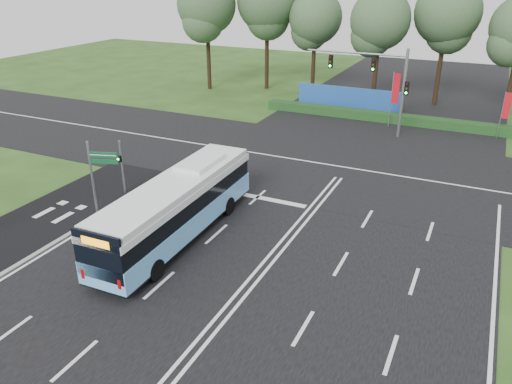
{
  "coord_description": "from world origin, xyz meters",
  "views": [
    {
      "loc": [
        8.13,
        -19.45,
        12.52
      ],
      "look_at": [
        -1.99,
        2.0,
        1.85
      ],
      "focal_mm": 35.0,
      "sensor_mm": 36.0,
      "label": 1
    }
  ],
  "objects": [
    {
      "name": "eucalyptus_row",
      "position": [
        0.36,
        31.33,
        8.74
      ],
      "size": [
        48.97,
        9.42,
        12.87
      ],
      "color": "black",
      "rests_on": "ground"
    },
    {
      "name": "city_bus",
      "position": [
        -4.9,
        -1.01,
        1.69
      ],
      "size": [
        2.72,
        11.74,
        3.36
      ],
      "rotation": [
        0.0,
        0.0,
        0.02
      ],
      "color": "#6AB4F6",
      "rests_on": "ground"
    },
    {
      "name": "kerb_strip",
      "position": [
        -10.1,
        -3.0,
        0.06
      ],
      "size": [
        0.25,
        18.0,
        0.12
      ],
      "primitive_type": "cube",
      "color": "gray",
      "rests_on": "ground"
    },
    {
      "name": "traffic_light_gantry",
      "position": [
        0.21,
        20.5,
        4.66
      ],
      "size": [
        8.41,
        0.28,
        7.0
      ],
      "color": "gray",
      "rests_on": "ground"
    },
    {
      "name": "pedestrian_signal",
      "position": [
        -10.9,
        2.13,
        1.82
      ],
      "size": [
        0.28,
        0.41,
        3.34
      ],
      "rotation": [
        0.0,
        0.0,
        -0.08
      ],
      "color": "gray",
      "rests_on": "ground"
    },
    {
      "name": "road_main",
      "position": [
        0.0,
        0.0,
        0.02
      ],
      "size": [
        20.0,
        120.0,
        0.04
      ],
      "primitive_type": "cube",
      "color": "black",
      "rests_on": "ground"
    },
    {
      "name": "hedge",
      "position": [
        0.0,
        24.5,
        0.4
      ],
      "size": [
        22.0,
        1.2,
        0.8
      ],
      "primitive_type": "cube",
      "color": "#153A17",
      "rests_on": "ground"
    },
    {
      "name": "banner_flag_mid",
      "position": [
        0.94,
        22.93,
        3.09
      ],
      "size": [
        0.66,
        0.29,
        4.75
      ],
      "rotation": [
        0.0,
        0.0,
        -0.37
      ],
      "color": "gray",
      "rests_on": "ground"
    },
    {
      "name": "street_sign",
      "position": [
        -10.27,
        -0.53,
        2.64
      ],
      "size": [
        1.57,
        0.59,
        4.21
      ],
      "rotation": [
        0.0,
        0.0,
        0.32
      ],
      "color": "gray",
      "rests_on": "ground"
    },
    {
      "name": "blue_hoarding",
      "position": [
        -4.0,
        27.0,
        1.1
      ],
      "size": [
        10.0,
        0.3,
        2.2
      ],
      "primitive_type": "cube",
      "color": "#1E4DA3",
      "rests_on": "ground"
    },
    {
      "name": "banner_flag_right",
      "position": [
        9.48,
        23.43,
        2.54
      ],
      "size": [
        0.57,
        0.07,
        3.85
      ],
      "rotation": [
        0.0,
        0.0,
        0.04
      ],
      "color": "gray",
      "rests_on": "ground"
    },
    {
      "name": "bike_path",
      "position": [
        -12.5,
        -3.0,
        0.03
      ],
      "size": [
        5.0,
        18.0,
        0.06
      ],
      "primitive_type": "cube",
      "color": "black",
      "rests_on": "ground"
    },
    {
      "name": "road_cross",
      "position": [
        0.0,
        12.0,
        0.03
      ],
      "size": [
        120.0,
        14.0,
        0.05
      ],
      "primitive_type": "cube",
      "color": "black",
      "rests_on": "ground"
    },
    {
      "name": "ground",
      "position": [
        0.0,
        0.0,
        0.0
      ],
      "size": [
        120.0,
        120.0,
        0.0
      ],
      "primitive_type": "plane",
      "color": "#254416",
      "rests_on": "ground"
    }
  ]
}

